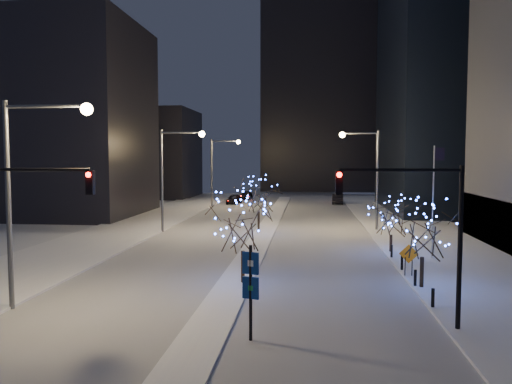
# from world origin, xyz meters

# --- Properties ---
(ground) EXTENTS (160.00, 160.00, 0.00)m
(ground) POSITION_xyz_m (0.00, 0.00, 0.00)
(ground) COLOR silver
(ground) RESTS_ON ground
(road) EXTENTS (20.00, 130.00, 0.02)m
(road) POSITION_xyz_m (0.00, 35.00, 0.01)
(road) COLOR #ADB2BD
(road) RESTS_ON ground
(median) EXTENTS (2.00, 80.00, 0.15)m
(median) POSITION_xyz_m (0.00, 30.00, 0.07)
(median) COLOR white
(median) RESTS_ON ground
(east_sidewalk) EXTENTS (10.00, 90.00, 0.15)m
(east_sidewalk) POSITION_xyz_m (15.00, 20.00, 0.07)
(east_sidewalk) COLOR white
(east_sidewalk) RESTS_ON ground
(west_sidewalk) EXTENTS (8.00, 90.00, 0.15)m
(west_sidewalk) POSITION_xyz_m (-14.00, 20.00, 0.07)
(west_sidewalk) COLOR white
(west_sidewalk) RESTS_ON ground
(filler_west_near) EXTENTS (22.00, 18.00, 24.00)m
(filler_west_near) POSITION_xyz_m (-28.00, 40.00, 12.00)
(filler_west_near) COLOR black
(filler_west_near) RESTS_ON ground
(filler_west_far) EXTENTS (18.00, 16.00, 16.00)m
(filler_west_far) POSITION_xyz_m (-26.00, 70.00, 8.00)
(filler_west_far) COLOR black
(filler_west_far) RESTS_ON ground
(horizon_block) EXTENTS (24.00, 14.00, 42.00)m
(horizon_block) POSITION_xyz_m (6.00, 92.00, 21.00)
(horizon_block) COLOR black
(horizon_block) RESTS_ON ground
(street_lamp_w_near) EXTENTS (4.40, 0.56, 10.00)m
(street_lamp_w_near) POSITION_xyz_m (-8.94, 2.00, 6.50)
(street_lamp_w_near) COLOR #595E66
(street_lamp_w_near) RESTS_ON ground
(street_lamp_w_mid) EXTENTS (4.40, 0.56, 10.00)m
(street_lamp_w_mid) POSITION_xyz_m (-8.94, 27.00, 6.50)
(street_lamp_w_mid) COLOR #595E66
(street_lamp_w_mid) RESTS_ON ground
(street_lamp_w_far) EXTENTS (4.40, 0.56, 10.00)m
(street_lamp_w_far) POSITION_xyz_m (-8.94, 52.00, 6.50)
(street_lamp_w_far) COLOR #595E66
(street_lamp_w_far) RESTS_ON ground
(street_lamp_east) EXTENTS (3.90, 0.56, 10.00)m
(street_lamp_east) POSITION_xyz_m (10.08, 30.00, 6.45)
(street_lamp_east) COLOR #595E66
(street_lamp_east) RESTS_ON ground
(traffic_signal_west) EXTENTS (5.26, 0.43, 7.00)m
(traffic_signal_west) POSITION_xyz_m (-8.44, -0.00, 4.76)
(traffic_signal_west) COLOR black
(traffic_signal_west) RESTS_ON ground
(traffic_signal_east) EXTENTS (5.26, 0.43, 7.00)m
(traffic_signal_east) POSITION_xyz_m (8.94, 1.00, 4.76)
(traffic_signal_east) COLOR black
(traffic_signal_east) RESTS_ON ground
(flagpoles) EXTENTS (1.35, 2.60, 8.00)m
(flagpoles) POSITION_xyz_m (13.37, 17.25, 4.80)
(flagpoles) COLOR silver
(flagpoles) RESTS_ON east_sidewalk
(bollards) EXTENTS (0.16, 12.16, 0.90)m
(bollards) POSITION_xyz_m (10.20, 10.00, 0.60)
(bollards) COLOR black
(bollards) RESTS_ON east_sidewalk
(car_near) EXTENTS (2.17, 4.68, 1.55)m
(car_near) POSITION_xyz_m (-7.39, 56.81, 0.78)
(car_near) COLOR black
(car_near) RESTS_ON ground
(car_mid) EXTENTS (2.03, 4.86, 1.56)m
(car_mid) POSITION_xyz_m (8.83, 58.94, 0.78)
(car_mid) COLOR black
(car_mid) RESTS_ON ground
(car_far) EXTENTS (2.22, 4.60, 1.29)m
(car_far) POSITION_xyz_m (-6.69, 66.11, 0.65)
(car_far) COLOR black
(car_far) RESTS_ON ground
(holiday_tree_median_near) EXTENTS (4.66, 4.66, 5.10)m
(holiday_tree_median_near) POSITION_xyz_m (0.50, 7.76, 3.46)
(holiday_tree_median_near) COLOR black
(holiday_tree_median_near) RESTS_ON median
(holiday_tree_median_far) EXTENTS (4.78, 4.78, 5.40)m
(holiday_tree_median_far) POSITION_xyz_m (-0.50, 26.75, 3.70)
(holiday_tree_median_far) COLOR black
(holiday_tree_median_far) RESTS_ON median
(holiday_tree_plaza_near) EXTENTS (4.01, 4.01, 4.86)m
(holiday_tree_plaza_near) POSITION_xyz_m (10.50, 7.79, 3.27)
(holiday_tree_plaza_near) COLOR black
(holiday_tree_plaza_near) RESTS_ON east_sidewalk
(holiday_tree_plaza_far) EXTENTS (4.22, 4.22, 4.32)m
(holiday_tree_plaza_far) POSITION_xyz_m (10.50, 18.24, 2.81)
(holiday_tree_plaza_far) COLOR black
(holiday_tree_plaza_far) RESTS_ON east_sidewalk
(wayfinding_sign) EXTENTS (0.68, 0.29, 3.87)m
(wayfinding_sign) POSITION_xyz_m (1.96, -0.91, 2.37)
(wayfinding_sign) COLOR black
(wayfinding_sign) RESTS_ON ground
(construction_sign) EXTENTS (1.16, 0.15, 1.92)m
(construction_sign) POSITION_xyz_m (10.30, 10.41, 1.31)
(construction_sign) COLOR black
(construction_sign) RESTS_ON east_sidewalk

